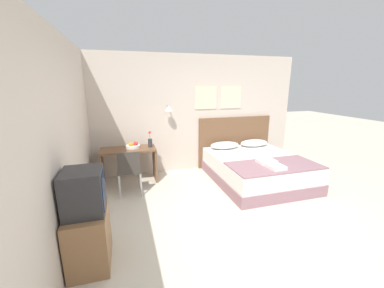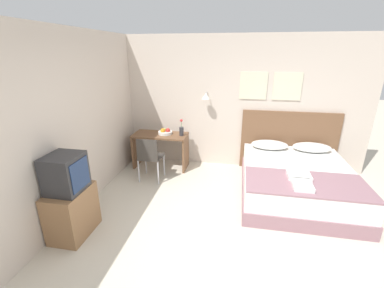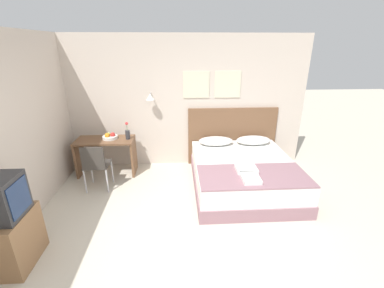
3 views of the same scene
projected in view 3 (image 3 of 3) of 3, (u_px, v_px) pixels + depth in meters
The scene contains 15 objects.
ground_plane at pixel (183, 250), 3.26m from camera, with size 24.00×24.00×0.00m, color beige.
wall_back at pixel (179, 103), 5.22m from camera, with size 5.20×0.31×2.65m.
bed at pixel (243, 174), 4.62m from camera, with size 1.75×2.06×0.53m.
headboard at pixel (232, 136), 5.48m from camera, with size 1.87×0.06×1.22m.
pillow_left at pixel (216, 141), 5.21m from camera, with size 0.70×0.39×0.16m.
pillow_right at pixel (253, 140), 5.25m from camera, with size 0.70×0.39×0.16m.
throw_blanket at pixel (253, 176), 3.97m from camera, with size 1.70×0.82×0.02m.
folded_towel_near_foot at pixel (246, 169), 4.08m from camera, with size 0.33×0.27×0.06m.
folded_towel_mid_bed at pixel (250, 178), 3.81m from camera, with size 0.26×0.34×0.06m.
desk at pixel (106, 150), 5.05m from camera, with size 1.10×0.54×0.73m.
desk_chair at pixel (96, 164), 4.43m from camera, with size 0.42×0.42×0.86m.
fruit_bowl at pixel (110, 137), 4.99m from camera, with size 0.29×0.29×0.13m.
flower_vase at pixel (128, 133), 4.95m from camera, with size 0.09×0.09×0.34m.
tv_stand at pixel (13, 240), 2.97m from camera, with size 0.42×0.62×0.66m.
television at pixel (0, 198), 2.76m from camera, with size 0.41×0.44×0.48m.
Camera 3 is at (-0.04, -2.55, 2.44)m, focal length 24.00 mm.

